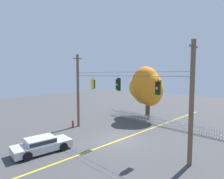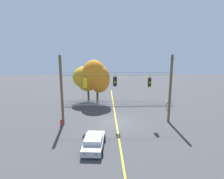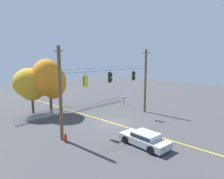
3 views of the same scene
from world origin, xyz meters
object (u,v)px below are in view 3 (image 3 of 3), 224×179
Objects in this scene: fire_hydrant at (65,138)px; traffic_signal_northbound_secondary at (134,76)px; autumn_maple_near_fence at (31,84)px; roadside_mailbox at (124,98)px; autumn_maple_mid at (50,80)px; traffic_signal_westbound_side at (85,81)px; parked_car at (145,139)px; traffic_signal_southbound_primary at (110,77)px.

traffic_signal_northbound_secondary is at bearing 3.90° from fire_hydrant.
roadside_mailbox is (11.91, -5.11, -2.77)m from autumn_maple_near_fence.
autumn_maple_mid reaches higher than roadside_mailbox.
traffic_signal_northbound_secondary is 0.21× the size of autumn_maple_mid.
autumn_maple_mid is 11.29m from roadside_mailbox.
traffic_signal_westbound_side is 7.53m from parked_car.
fire_hydrant is at bearing -113.38° from autumn_maple_mid.
autumn_maple_mid is (-6.50, 8.17, -0.56)m from traffic_signal_northbound_secondary.
autumn_maple_mid reaches higher than autumn_maple_near_fence.
roadside_mailbox is at bearing 30.88° from traffic_signal_southbound_primary.
traffic_signal_northbound_secondary is at bearing 0.01° from traffic_signal_southbound_primary.
autumn_maple_mid is (1.73, -1.57, 0.55)m from autumn_maple_near_fence.
traffic_signal_northbound_secondary is at bearing -49.80° from autumn_maple_near_fence.
traffic_signal_southbound_primary is 4.04m from traffic_signal_northbound_secondary.
fire_hydrant is 15.01m from roadside_mailbox.
traffic_signal_westbound_side is 1.10× the size of roadside_mailbox.
traffic_signal_westbound_side is 0.24× the size of autumn_maple_near_fence.
autumn_maple_near_fence is 13.25m from roadside_mailbox.
parked_car is 6.71m from fire_hydrant.
autumn_maple_near_fence is (-8.23, 9.73, -1.11)m from traffic_signal_northbound_secondary.
roadside_mailbox is at bearing 22.54° from traffic_signal_westbound_side.
traffic_signal_northbound_secondary is at bearing 0.14° from traffic_signal_westbound_side.
autumn_maple_mid is at bearing 90.77° from parked_car.
autumn_maple_near_fence is at bearing 130.20° from traffic_signal_northbound_secondary.
autumn_maple_near_fence reaches higher than traffic_signal_northbound_secondary.
roadside_mailbox is at bearing -19.21° from autumn_maple_mid.
autumn_maple_mid is at bearing -42.23° from autumn_maple_near_fence.
parked_car reaches higher than fire_hydrant.
traffic_signal_southbound_primary is at bearing 0.30° from traffic_signal_westbound_side.
traffic_signal_southbound_primary is 0.23× the size of autumn_maple_near_fence.
autumn_maple_near_fence is 7.64× the size of fire_hydrant.
autumn_maple_near_fence is 16.24m from parked_car.
fire_hydrant is at bearing -173.61° from traffic_signal_southbound_primary.
roadside_mailbox is at bearing 20.80° from fire_hydrant.
parked_car is (-6.31, -6.06, -4.34)m from traffic_signal_northbound_secondary.
autumn_maple_near_fence is (-4.19, 9.74, -1.22)m from traffic_signal_southbound_primary.
autumn_maple_near_fence reaches higher than parked_car.
fire_hydrant is at bearing 126.94° from parked_car.
autumn_maple_near_fence is (-0.74, 9.75, -1.11)m from traffic_signal_westbound_side.
autumn_maple_mid is 1.58× the size of parked_car.
autumn_maple_near_fence is at bearing 94.31° from traffic_signal_westbound_side.
fire_hydrant is at bearing -159.20° from roadside_mailbox.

